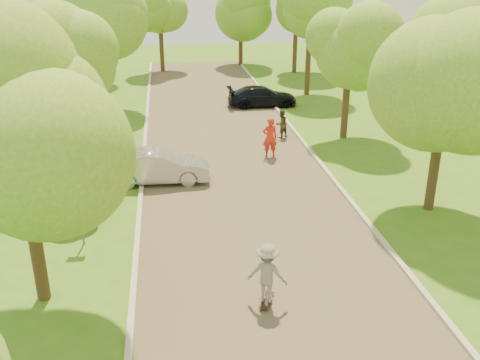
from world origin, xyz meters
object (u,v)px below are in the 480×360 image
street_sign (79,201)px  dark_sedan (262,96)px  skateboarder (267,273)px  person_striped (270,138)px  person_olive (281,124)px  silver_sedan (159,167)px  longboard (267,300)px

street_sign → dark_sedan: bearing=62.1°
skateboarder → person_striped: (2.34, 11.66, 0.00)m
person_striped → person_olive: (1.17, 2.89, -0.21)m
silver_sedan → dark_sedan: size_ratio=0.95×
street_sign → longboard: size_ratio=2.42×
skateboarder → person_olive: (3.51, 14.55, -0.21)m
person_striped → person_olive: 3.12m
dark_sedan → longboard: bearing=169.9°
silver_sedan → longboard: size_ratio=4.71×
dark_sedan → skateboarder: bearing=169.9°
silver_sedan → skateboarder: bearing=-160.7°
longboard → skateboarder: bearing=49.4°
street_sign → skateboarder: 6.82m
street_sign → dark_sedan: 19.44m
silver_sedan → longboard: bearing=-160.7°
street_sign → skateboarder: size_ratio=1.28×
street_sign → person_striped: 10.81m
longboard → skateboarder: (-0.00, -0.00, 0.87)m
silver_sedan → person_olive: size_ratio=2.81×
longboard → person_striped: size_ratio=0.47×
dark_sedan → longboard: dark_sedan is taller
silver_sedan → dark_sedan: (6.59, 12.08, -0.05)m
dark_sedan → person_olive: size_ratio=2.95×
longboard → person_olive: bearing=-80.7°
longboard → skateboarder: size_ratio=0.53×
street_sign → skateboarder: (5.39, -4.13, -0.60)m
longboard → silver_sedan: bearing=-49.7°
longboard → person_olive: person_olive is taller
skateboarder → person_olive: size_ratio=1.13×
person_olive → skateboarder: bearing=46.1°
silver_sedan → person_olive: bearing=-48.3°
dark_sedan → longboard: size_ratio=4.94×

